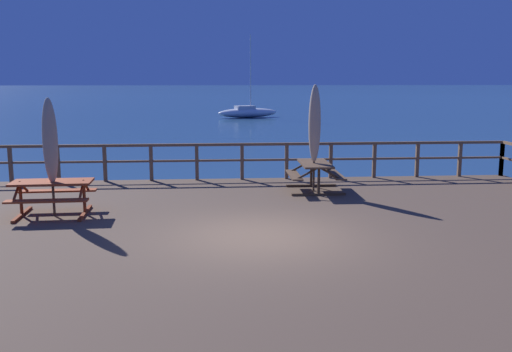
% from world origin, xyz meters
% --- Properties ---
extents(ground_plane, '(600.00, 600.00, 0.00)m').
position_xyz_m(ground_plane, '(0.00, 0.00, 0.00)').
color(ground_plane, navy).
extents(wooden_deck, '(16.40, 12.76, 0.70)m').
position_xyz_m(wooden_deck, '(0.00, 0.00, 0.35)').
color(wooden_deck, brown).
rests_on(wooden_deck, ground).
extents(railing_waterside_far, '(16.20, 0.10, 1.09)m').
position_xyz_m(railing_waterside_far, '(-0.00, 6.23, 1.42)').
color(railing_waterside_far, brown).
rests_on(railing_waterside_far, wooden_deck).
extents(picnic_table_mid_right, '(1.43, 1.63, 0.78)m').
position_xyz_m(picnic_table_mid_right, '(1.85, 4.28, 1.24)').
color(picnic_table_mid_right, brown).
rests_on(picnic_table_mid_right, wooden_deck).
extents(picnic_table_front_right, '(1.76, 1.47, 0.78)m').
position_xyz_m(picnic_table_front_right, '(-4.41, 2.03, 1.25)').
color(picnic_table_front_right, '#993819').
rests_on(picnic_table_front_right, wooden_deck).
extents(patio_umbrella_tall_back_right, '(0.32, 0.32, 2.83)m').
position_xyz_m(patio_umbrella_tall_back_right, '(1.80, 4.23, 2.50)').
color(patio_umbrella_tall_back_right, '#4C3828').
rests_on(patio_umbrella_tall_back_right, wooden_deck).
extents(patio_umbrella_tall_back_left, '(0.32, 0.32, 2.59)m').
position_xyz_m(patio_umbrella_tall_back_left, '(-4.37, 1.95, 2.34)').
color(patio_umbrella_tall_back_left, '#4C3828').
rests_on(patio_umbrella_tall_back_left, wooden_deck).
extents(sailboat_distant, '(6.22, 3.60, 7.72)m').
position_xyz_m(sailboat_distant, '(2.59, 43.70, 0.51)').
color(sailboat_distant, silver).
rests_on(sailboat_distant, ground).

